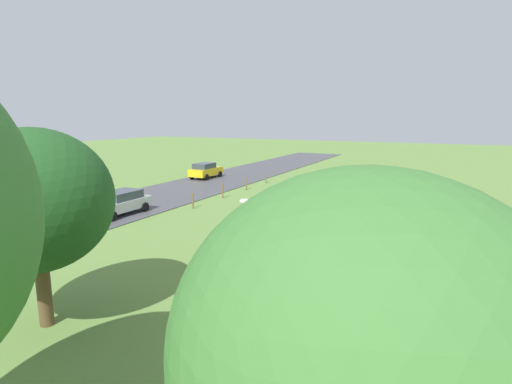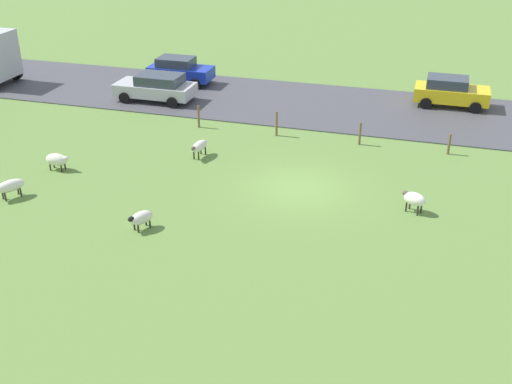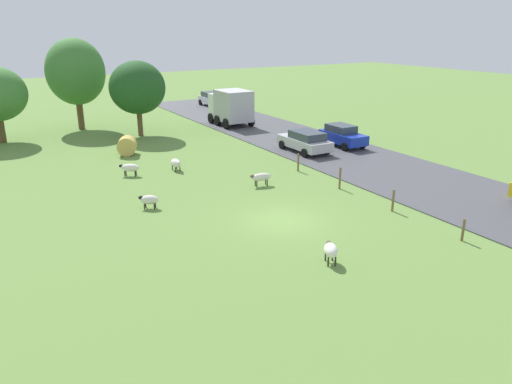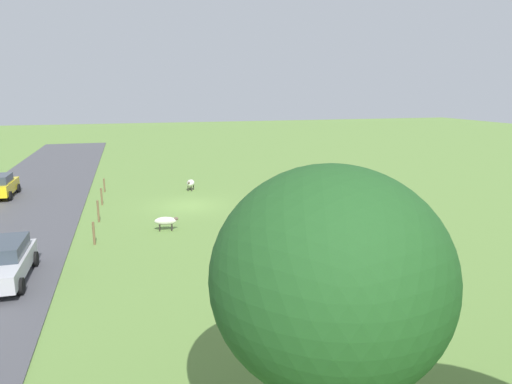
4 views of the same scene
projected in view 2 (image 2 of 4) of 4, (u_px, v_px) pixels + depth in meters
The scene contains 14 objects.
ground_plane at pixel (299, 188), 26.31m from camera, with size 160.00×160.00×0.00m, color olive.
road_strip at pixel (341, 108), 35.45m from camera, with size 8.00×80.00×0.06m, color #47474C.
sheep_0 at pixel (414, 199), 24.19m from camera, with size 0.85×1.06×0.83m.
sheep_1 at pixel (10, 186), 25.28m from camera, with size 1.26×1.02×0.78m.
sheep_2 at pixel (141, 218), 23.04m from camera, with size 1.06×0.88×0.71m.
sheep_3 at pixel (57, 160), 27.75m from camera, with size 0.56×1.13×0.77m.
sheep_4 at pixel (199, 146), 29.01m from camera, with size 1.33×0.62×0.77m.
fence_post_0 at pixel (449, 144), 29.34m from camera, with size 0.12×0.12×1.03m, color brown.
fence_post_1 at pixel (360, 133), 30.37m from camera, with size 0.12×0.12×1.15m, color brown.
fence_post_2 at pixel (277, 124), 31.39m from camera, with size 0.12×0.12×1.29m, color brown.
fence_post_3 at pixel (199, 117), 32.48m from camera, with size 0.12×0.12×1.17m, color brown.
car_1 at pixel (180, 70), 39.19m from camera, with size 1.98×3.98×1.63m.
car_2 at pixel (156, 87), 36.14m from camera, with size 2.20×4.56×1.56m.
car_3 at pixel (451, 91), 35.27m from camera, with size 2.07×4.08×1.64m.
Camera 2 is at (-23.12, -4.94, 11.67)m, focal length 43.95 mm.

